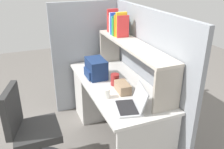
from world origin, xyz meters
TOP-DOWN VIEW (x-y plane):
  - ground_plane at (0.00, 0.00)m, footprint 8.00×8.00m
  - desk at (-0.39, 0.00)m, footprint 1.60×0.70m
  - cubicle_partition_rear at (0.00, 0.38)m, footprint 1.84×0.05m
  - cubicle_partition_left at (-0.85, -0.05)m, footprint 0.05×1.06m
  - overhead_hutch at (0.00, 0.20)m, footprint 1.44×0.28m
  - reference_books_on_shelf at (-0.44, 0.20)m, footprint 0.35×0.17m
  - laptop at (0.56, -0.07)m, footprint 0.36×0.32m
  - backpack at (-0.25, -0.16)m, footprint 0.30×0.23m
  - computer_mouse at (-0.69, -0.03)m, footprint 0.07×0.11m
  - paper_cup at (0.27, -0.22)m, footprint 0.08×0.08m
  - tissue_box at (0.21, -0.01)m, footprint 0.23×0.13m
  - snack_canister at (0.03, -0.02)m, footprint 0.10×0.10m
  - office_chair at (0.17, -0.98)m, footprint 0.52×0.54m

SIDE VIEW (x-z plane):
  - ground_plane at x=0.00m, z-range 0.00..0.00m
  - office_chair at x=0.17m, z-range -0.07..0.86m
  - desk at x=-0.39m, z-range 0.04..0.77m
  - computer_mouse at x=-0.69m, z-range 0.73..0.76m
  - cubicle_partition_rear at x=0.00m, z-range 0.00..1.55m
  - cubicle_partition_left at x=-0.85m, z-range 0.00..1.55m
  - paper_cup at x=0.27m, z-range 0.73..0.83m
  - tissue_box at x=0.21m, z-range 0.73..0.83m
  - laptop at x=0.56m, z-range 0.67..0.89m
  - snack_canister at x=0.03m, z-range 0.73..0.86m
  - backpack at x=-0.25m, z-range 0.73..0.95m
  - overhead_hutch at x=0.00m, z-range 0.86..1.31m
  - reference_books_on_shelf at x=-0.44m, z-range 1.16..1.45m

